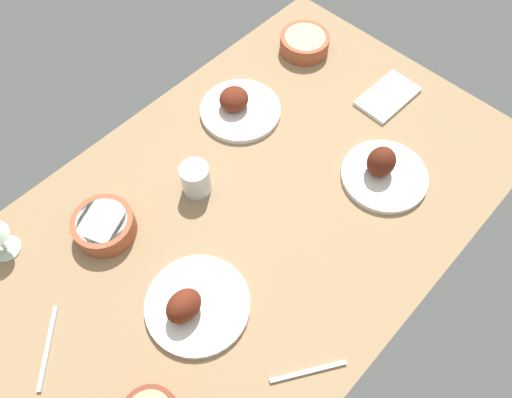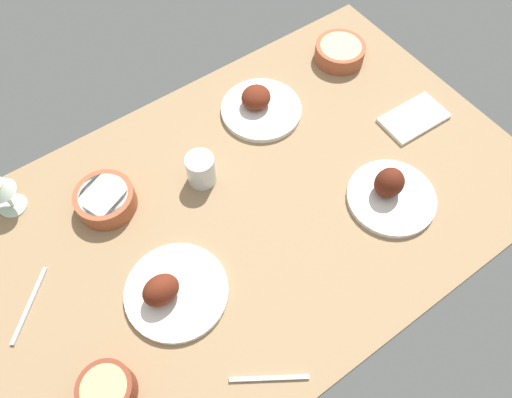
# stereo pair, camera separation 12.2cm
# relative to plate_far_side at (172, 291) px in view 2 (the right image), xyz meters

# --- Properties ---
(dining_table) EXTENTS (1.40, 0.90, 0.04)m
(dining_table) POSITION_rel_plate_far_side_xyz_m (-0.29, -0.09, -0.04)
(dining_table) COLOR #937551
(dining_table) RESTS_ON ground
(plate_far_side) EXTENTS (0.24, 0.24, 0.09)m
(plate_far_side) POSITION_rel_plate_far_side_xyz_m (0.00, 0.00, 0.00)
(plate_far_side) COLOR silver
(plate_far_side) RESTS_ON dining_table
(plate_center_main) EXTENTS (0.23, 0.23, 0.07)m
(plate_center_main) POSITION_rel_plate_far_side_xyz_m (-0.48, -0.33, -0.00)
(plate_center_main) COLOR silver
(plate_center_main) RESTS_ON dining_table
(plate_near_viewer) EXTENTS (0.22, 0.22, 0.10)m
(plate_near_viewer) POSITION_rel_plate_far_side_xyz_m (-0.58, 0.09, 0.00)
(plate_near_viewer) COLOR silver
(plate_near_viewer) RESTS_ON dining_table
(bowl_cream) EXTENTS (0.15, 0.15, 0.05)m
(bowl_cream) POSITION_rel_plate_far_side_xyz_m (0.01, -0.30, 0.01)
(bowl_cream) COLOR #A35133
(bowl_cream) RESTS_ON dining_table
(bowl_pasta) EXTENTS (0.11, 0.11, 0.06)m
(bowl_pasta) POSITION_rel_plate_far_side_xyz_m (0.21, 0.11, 0.01)
(bowl_pasta) COLOR brown
(bowl_pasta) RESTS_ON dining_table
(bowl_potatoes) EXTENTS (0.15, 0.15, 0.05)m
(bowl_potatoes) POSITION_rel_plate_far_side_xyz_m (-0.80, -0.36, 0.01)
(bowl_potatoes) COLOR #A35133
(bowl_potatoes) RESTS_ON dining_table
(water_tumbler) EXTENTS (0.07, 0.07, 0.09)m
(water_tumbler) POSITION_rel_plate_far_side_xyz_m (-0.22, -0.23, 0.02)
(water_tumbler) COLOR silver
(water_tumbler) RESTS_ON dining_table
(folded_napkin) EXTENTS (0.19, 0.11, 0.01)m
(folded_napkin) POSITION_rel_plate_far_side_xyz_m (-0.82, -0.05, -0.02)
(folded_napkin) COLOR white
(folded_napkin) RESTS_ON dining_table
(fork_loose) EXTENTS (0.14, 0.10, 0.01)m
(fork_loose) POSITION_rel_plate_far_side_xyz_m (-0.07, 0.28, -0.02)
(fork_loose) COLOR silver
(fork_loose) RESTS_ON dining_table
(spoon_loose) EXTENTS (0.14, 0.13, 0.01)m
(spoon_loose) POSITION_rel_plate_far_side_xyz_m (0.28, -0.16, -0.02)
(spoon_loose) COLOR silver
(spoon_loose) RESTS_ON dining_table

